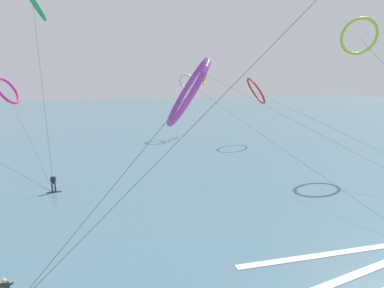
{
  "coord_description": "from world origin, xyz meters",
  "views": [
    {
      "loc": [
        -8.6,
        -0.8,
        10.18
      ],
      "look_at": [
        0.0,
        23.55,
        5.29
      ],
      "focal_mm": 30.35,
      "sensor_mm": 36.0,
      "label": 1
    }
  ],
  "objects_px": {
    "surfer_charcoal": "(54,185)",
    "kite_ivory": "(187,82)",
    "kite_magenta": "(7,91)",
    "kite_lime": "(359,36)",
    "kite_violet": "(188,92)",
    "kite_emerald": "(33,1)",
    "kite_amber": "(206,74)",
    "kite_crimson": "(256,91)"
  },
  "relations": [
    {
      "from": "kite_magenta",
      "to": "kite_emerald",
      "type": "bearing_deg",
      "value": -141.43
    },
    {
      "from": "kite_magenta",
      "to": "kite_crimson",
      "type": "distance_m",
      "value": 38.48
    },
    {
      "from": "surfer_charcoal",
      "to": "kite_magenta",
      "type": "relative_size",
      "value": 0.07
    },
    {
      "from": "kite_magenta",
      "to": "kite_violet",
      "type": "distance_m",
      "value": 42.2
    },
    {
      "from": "kite_lime",
      "to": "kite_violet",
      "type": "distance_m",
      "value": 33.43
    },
    {
      "from": "kite_violet",
      "to": "kite_ivory",
      "type": "height_order",
      "value": "kite_ivory"
    },
    {
      "from": "surfer_charcoal",
      "to": "kite_lime",
      "type": "height_order",
      "value": "kite_lime"
    },
    {
      "from": "kite_violet",
      "to": "kite_ivory",
      "type": "bearing_deg",
      "value": 174.42
    },
    {
      "from": "kite_crimson",
      "to": "kite_ivory",
      "type": "distance_m",
      "value": 13.32
    },
    {
      "from": "kite_crimson",
      "to": "kite_ivory",
      "type": "relative_size",
      "value": 0.79
    },
    {
      "from": "kite_emerald",
      "to": "surfer_charcoal",
      "type": "bearing_deg",
      "value": -165.24
    },
    {
      "from": "surfer_charcoal",
      "to": "kite_amber",
      "type": "distance_m",
      "value": 41.89
    },
    {
      "from": "kite_magenta",
      "to": "kite_emerald",
      "type": "height_order",
      "value": "kite_emerald"
    },
    {
      "from": "kite_amber",
      "to": "kite_crimson",
      "type": "height_order",
      "value": "kite_amber"
    },
    {
      "from": "kite_emerald",
      "to": "kite_magenta",
      "type": "bearing_deg",
      "value": 14.82
    },
    {
      "from": "kite_violet",
      "to": "kite_magenta",
      "type": "bearing_deg",
      "value": -147.42
    },
    {
      "from": "kite_emerald",
      "to": "kite_violet",
      "type": "height_order",
      "value": "kite_emerald"
    },
    {
      "from": "surfer_charcoal",
      "to": "kite_ivory",
      "type": "height_order",
      "value": "kite_ivory"
    },
    {
      "from": "kite_magenta",
      "to": "kite_lime",
      "type": "relative_size",
      "value": 1.26
    },
    {
      "from": "surfer_charcoal",
      "to": "kite_crimson",
      "type": "xyz_separation_m",
      "value": [
        31.3,
        17.11,
        7.99
      ]
    },
    {
      "from": "kite_amber",
      "to": "kite_emerald",
      "type": "height_order",
      "value": "kite_emerald"
    },
    {
      "from": "kite_emerald",
      "to": "kite_amber",
      "type": "bearing_deg",
      "value": -47.44
    },
    {
      "from": "kite_amber",
      "to": "kite_crimson",
      "type": "xyz_separation_m",
      "value": [
        4.08,
        -12.74,
        -3.12
      ]
    },
    {
      "from": "kite_amber",
      "to": "kite_crimson",
      "type": "bearing_deg",
      "value": 44.19
    },
    {
      "from": "kite_magenta",
      "to": "kite_ivory",
      "type": "bearing_deg",
      "value": -59.67
    },
    {
      "from": "kite_violet",
      "to": "kite_ivory",
      "type": "xyz_separation_m",
      "value": [
        14.88,
        44.35,
        0.55
      ]
    },
    {
      "from": "kite_magenta",
      "to": "kite_emerald",
      "type": "xyz_separation_m",
      "value": [
        6.23,
        -20.08,
        8.34
      ]
    },
    {
      "from": "surfer_charcoal",
      "to": "kite_lime",
      "type": "bearing_deg",
      "value": 177.78
    },
    {
      "from": "kite_amber",
      "to": "kite_emerald",
      "type": "distance_m",
      "value": 39.74
    },
    {
      "from": "kite_magenta",
      "to": "kite_violet",
      "type": "relative_size",
      "value": 2.17
    },
    {
      "from": "kite_ivory",
      "to": "surfer_charcoal",
      "type": "bearing_deg",
      "value": 102.88
    },
    {
      "from": "kite_amber",
      "to": "kite_violet",
      "type": "distance_m",
      "value": 51.54
    },
    {
      "from": "kite_amber",
      "to": "kite_violet",
      "type": "xyz_separation_m",
      "value": [
        -19.9,
        -47.49,
        -2.17
      ]
    },
    {
      "from": "surfer_charcoal",
      "to": "kite_emerald",
      "type": "xyz_separation_m",
      "value": [
        -0.63,
        2.02,
        16.55
      ]
    },
    {
      "from": "kite_emerald",
      "to": "kite_lime",
      "type": "bearing_deg",
      "value": -95.7
    },
    {
      "from": "kite_violet",
      "to": "kite_emerald",
      "type": "bearing_deg",
      "value": -145.06
    },
    {
      "from": "surfer_charcoal",
      "to": "kite_violet",
      "type": "height_order",
      "value": "kite_violet"
    },
    {
      "from": "kite_amber",
      "to": "kite_ivory",
      "type": "relative_size",
      "value": 1.07
    },
    {
      "from": "kite_amber",
      "to": "kite_crimson",
      "type": "relative_size",
      "value": 1.36
    },
    {
      "from": "kite_amber",
      "to": "kite_lime",
      "type": "bearing_deg",
      "value": 41.21
    },
    {
      "from": "surfer_charcoal",
      "to": "kite_amber",
      "type": "relative_size",
      "value": 0.03
    },
    {
      "from": "kite_ivory",
      "to": "kite_violet",
      "type": "bearing_deg",
      "value": 124.05
    }
  ]
}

